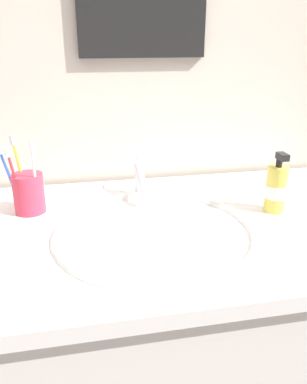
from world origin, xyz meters
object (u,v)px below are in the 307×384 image
Objects in this scene: toothbrush_cup at (29,193)px; soap_dispenser at (276,188)px; toothbrush_white at (34,172)px; faucet at (140,179)px; toothbrush_blue at (9,174)px; toothbrush_yellow at (20,168)px; toothbrush_red at (14,176)px.

toothbrush_cup is 0.63m from soap_dispenser.
soap_dispenser is (0.59, -0.09, -0.05)m from toothbrush_white.
faucet is at bearing 14.68° from toothbrush_white.
faucet is 0.36m from soap_dispenser.
soap_dispenser is at bearing -8.73° from toothbrush_white.
toothbrush_white is 0.07m from toothbrush_blue.
toothbrush_yellow is at bearing 167.05° from soap_dispenser.
toothbrush_blue is (-0.33, -0.05, 0.05)m from faucet.
toothbrush_red is 0.05m from toothbrush_white.
toothbrush_white is at bearing -19.06° from toothbrush_blue.
toothbrush_blue is at bearing 170.23° from soap_dispenser.
faucet is 0.34m from toothbrush_blue.
toothbrush_yellow is (-0.02, 0.03, 0.06)m from toothbrush_cup.
soap_dispenser is at bearing -26.60° from faucet.
toothbrush_red is at bearing -144.00° from toothbrush_cup.
toothbrush_cup is at bearing -58.15° from toothbrush_yellow.
soap_dispenser reaches higher than toothbrush_cup.
toothbrush_red is at bearing -168.50° from faucet.
toothbrush_cup is at bearing -171.07° from faucet.
toothbrush_yellow reaches higher than faucet.
toothbrush_white is 0.07m from toothbrush_yellow.
toothbrush_blue is (-0.06, 0.02, -0.01)m from toothbrush_white.
toothbrush_white is 0.60m from soap_dispenser.
toothbrush_yellow is at bearing 81.51° from toothbrush_red.
toothbrush_white is 1.02× the size of toothbrush_yellow.
toothbrush_yellow is at bearing 121.85° from toothbrush_cup.
faucet is 0.82× the size of toothbrush_blue.
toothbrush_red reaches higher than faucet.
toothbrush_red is 0.92× the size of toothbrush_white.
toothbrush_blue is at bearing -124.62° from toothbrush_yellow.
toothbrush_red is (-0.32, -0.06, 0.05)m from faucet.
toothbrush_blue is 0.04m from toothbrush_yellow.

